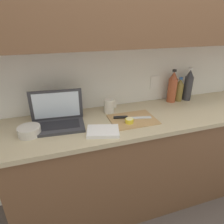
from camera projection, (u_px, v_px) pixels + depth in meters
ground_plane at (146, 193)px, 2.03m from camera, size 12.00×12.00×0.00m
wall_back at (148, 26)px, 1.57m from camera, size 5.20×0.38×2.60m
counter_unit at (152, 156)px, 1.84m from camera, size 2.40×0.59×0.89m
laptop at (57, 117)px, 1.47m from camera, size 0.40×0.27×0.25m
cutting_board at (133, 119)px, 1.56m from camera, size 0.35×0.27×0.01m
knife at (126, 117)px, 1.56m from camera, size 0.30×0.09×0.02m
lemon_half_cut at (129, 121)px, 1.50m from camera, size 0.06×0.06×0.03m
bottle_green_soda at (188, 85)px, 1.91m from camera, size 0.08×0.08×0.31m
bottle_oil_tall at (179, 90)px, 1.90m from camera, size 0.07×0.07×0.23m
bottle_water_clear at (172, 87)px, 1.86m from camera, size 0.08×0.08×0.31m
measuring_cup at (109, 106)px, 1.67m from camera, size 0.10×0.08×0.11m
bowl_white at (29, 131)px, 1.34m from camera, size 0.15×0.15×0.06m
dish_towel at (103, 131)px, 1.38m from camera, size 0.25×0.21×0.02m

